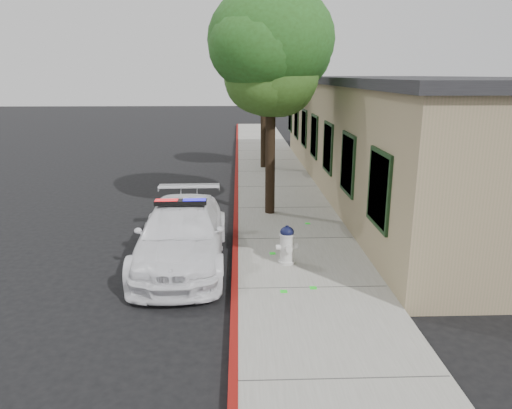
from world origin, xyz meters
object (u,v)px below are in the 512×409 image
object	(u,v)px
street_tree_mid	(271,80)
clapboard_building	(411,135)
police_car	(182,234)
fire_hydrant	(287,245)
street_tree_far	(264,83)
street_tree_near	(272,45)

from	to	relation	value
street_tree_mid	clapboard_building	bearing A→B (deg)	32.30
police_car	fire_hydrant	size ratio (longest dim) A/B	5.54
street_tree_far	fire_hydrant	bearing A→B (deg)	-90.33
fire_hydrant	street_tree_mid	world-z (taller)	street_tree_mid
street_tree_near	street_tree_far	xyz separation A→B (m)	(0.17, 7.52, -1.18)
clapboard_building	police_car	world-z (taller)	clapboard_building
street_tree_mid	fire_hydrant	bearing A→B (deg)	-88.54
street_tree_near	police_car	bearing A→B (deg)	-122.40
police_car	fire_hydrant	distance (m)	2.48
fire_hydrant	street_tree_mid	size ratio (longest dim) A/B	0.17
clapboard_building	street_tree_mid	xyz separation A→B (m)	(-5.56, -3.51, 2.04)
street_tree_mid	street_tree_far	world-z (taller)	street_tree_mid
fire_hydrant	street_tree_mid	xyz separation A→B (m)	(-0.11, 4.19, 3.57)
street_tree_near	street_tree_mid	xyz separation A→B (m)	(0.00, 0.05, -0.97)
street_tree_far	clapboard_building	bearing A→B (deg)	-36.30
street_tree_mid	street_tree_far	size ratio (longest dim) A/B	1.05
clapboard_building	street_tree_near	xyz separation A→B (m)	(-5.56, -3.56, 3.01)
clapboard_building	fire_hydrant	size ratio (longest dim) A/B	23.34
police_car	fire_hydrant	bearing A→B (deg)	-12.43
police_car	street_tree_near	bearing A→B (deg)	56.60
street_tree_mid	street_tree_far	distance (m)	7.47
fire_hydrant	street_tree_mid	distance (m)	5.50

